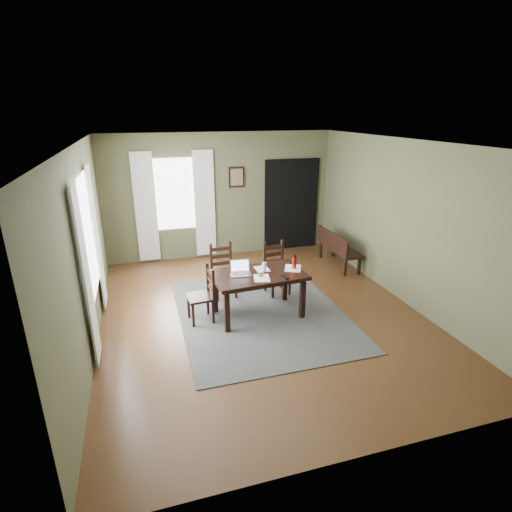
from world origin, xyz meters
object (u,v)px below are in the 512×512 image
object	(u,v)px
bench	(337,246)
laptop	(240,270)
chair_end	(203,295)
chair_back_right	(276,269)
dining_table	(258,278)
chair_back_left	(223,271)
water_bottle	(294,262)

from	to	relation	value
bench	laptop	xyz separation A→B (m)	(-2.48, -1.53, 0.34)
chair_end	bench	bearing A→B (deg)	111.15
chair_back_right	bench	bearing A→B (deg)	21.71
dining_table	chair_back_right	xyz separation A→B (m)	(0.56, 0.73, -0.18)
dining_table	laptop	distance (m)	0.31
chair_back_right	chair_end	bearing A→B (deg)	-161.33
chair_back_left	laptop	distance (m)	0.89
bench	water_bottle	distance (m)	2.28
chair_end	water_bottle	size ratio (longest dim) A/B	3.77
chair_back_right	chair_back_left	bearing A→B (deg)	164.48
water_bottle	chair_back_left	bearing A→B (deg)	138.93
laptop	bench	bearing A→B (deg)	38.09
chair_back_left	chair_back_right	distance (m)	0.95
bench	chair_end	bearing A→B (deg)	116.33
chair_back_left	water_bottle	bearing A→B (deg)	-43.96
chair_back_left	laptop	world-z (taller)	chair_back_left
dining_table	water_bottle	world-z (taller)	water_bottle
dining_table	water_bottle	size ratio (longest dim) A/B	6.35
bench	chair_back_left	bearing A→B (deg)	105.37
dining_table	laptop	bearing A→B (deg)	161.55
chair_end	chair_back_right	size ratio (longest dim) A/B	0.96
water_bottle	chair_end	bearing A→B (deg)	178.08
chair_end	chair_back_left	size ratio (longest dim) A/B	0.95
dining_table	laptop	xyz separation A→B (m)	(-0.27, 0.07, 0.14)
chair_back_right	bench	xyz separation A→B (m)	(1.65, 0.87, -0.02)
bench	chair_back_right	bearing A→B (deg)	117.72
chair_end	bench	world-z (taller)	chair_end
chair_back_right	laptop	size ratio (longest dim) A/B	2.75
chair_back_left	laptop	bearing A→B (deg)	-85.30
dining_table	chair_back_left	xyz separation A→B (m)	(-0.38, 0.89, -0.18)
water_bottle	laptop	bearing A→B (deg)	177.16
dining_table	chair_back_right	bearing A→B (deg)	48.22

